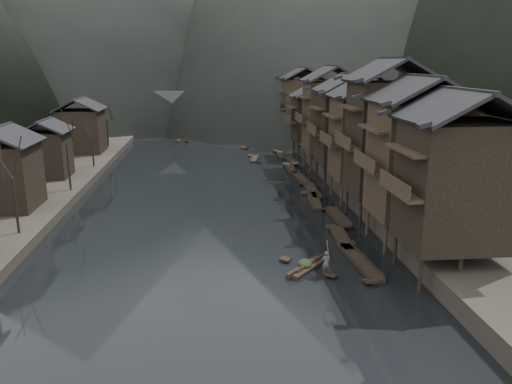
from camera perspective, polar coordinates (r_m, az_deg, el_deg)
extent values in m
plane|color=black|center=(43.48, -5.12, -6.07)|extent=(300.00, 300.00, 0.00)
cube|color=#2D2823|center=(89.05, 17.92, 4.70)|extent=(40.00, 200.00, 1.80)
cylinder|color=black|center=(36.24, 18.30, -8.98)|extent=(0.30, 0.30, 2.90)
cylinder|color=black|center=(40.33, 15.63, -6.31)|extent=(0.30, 0.30, 2.90)
cylinder|color=black|center=(37.39, 22.21, -8.60)|extent=(0.30, 0.30, 2.90)
cylinder|color=black|center=(41.37, 19.21, -6.06)|extent=(0.30, 0.30, 2.90)
cube|color=black|center=(37.84, 21.89, 0.84)|extent=(7.00, 6.00, 8.83)
cube|color=#32271C|center=(36.30, 16.19, 0.05)|extent=(1.20, 5.70, 0.25)
cylinder|color=#32271C|center=(42.25, 14.58, -5.26)|extent=(0.30, 0.30, 2.90)
cylinder|color=#32271C|center=(46.54, 12.62, -3.26)|extent=(0.30, 0.30, 2.90)
cylinder|color=#32271C|center=(43.25, 18.03, -5.05)|extent=(0.30, 0.30, 2.90)
cylinder|color=#32271C|center=(47.44, 15.79, -3.12)|extent=(0.30, 0.30, 2.90)
cube|color=#32271C|center=(43.95, 17.87, 3.49)|extent=(7.00, 6.00, 9.53)
cube|color=#32271C|center=(42.64, 12.86, 2.85)|extent=(1.20, 5.70, 0.25)
cylinder|color=black|center=(48.54, 11.84, -2.46)|extent=(0.30, 0.30, 2.90)
cylinder|color=black|center=(52.95, 10.35, -0.93)|extent=(0.30, 0.30, 2.90)
cylinder|color=black|center=(49.40, 14.90, -2.35)|extent=(0.30, 0.30, 2.90)
cylinder|color=black|center=(53.74, 13.17, -0.85)|extent=(0.30, 0.30, 2.90)
cube|color=black|center=(50.25, 14.86, 5.87)|extent=(7.00, 6.00, 10.93)
cube|color=#32271C|center=(49.11, 10.41, 5.28)|extent=(1.20, 5.70, 0.25)
cylinder|color=#32271C|center=(54.99, 9.74, -0.31)|extent=(0.30, 0.30, 2.90)
cylinder|color=#32271C|center=(59.49, 8.57, 0.89)|extent=(0.30, 0.30, 2.90)
cylinder|color=#32271C|center=(55.76, 12.47, -0.24)|extent=(0.30, 0.30, 2.90)
cylinder|color=#32271C|center=(60.20, 11.11, 0.94)|extent=(0.30, 0.30, 2.90)
cube|color=#32271C|center=(56.94, 12.41, 6.01)|extent=(7.00, 6.00, 8.93)
cube|color=#32271C|center=(55.93, 8.46, 5.57)|extent=(1.20, 5.70, 0.25)
cylinder|color=black|center=(62.51, 7.88, 1.59)|extent=(0.30, 0.30, 2.90)
cylinder|color=black|center=(67.08, 6.97, 2.53)|extent=(0.30, 0.30, 2.90)
cylinder|color=black|center=(63.19, 10.31, 1.64)|extent=(0.30, 0.30, 2.90)
cylinder|color=black|center=(67.71, 9.24, 2.56)|extent=(0.30, 0.30, 2.90)
cube|color=black|center=(64.52, 10.29, 7.19)|extent=(7.00, 6.00, 9.09)
cube|color=#32271C|center=(63.63, 6.77, 6.81)|extent=(1.20, 5.70, 0.25)
cylinder|color=#32271C|center=(71.10, 6.26, 3.25)|extent=(0.30, 0.30, 2.90)
cylinder|color=#32271C|center=(75.72, 5.54, 3.98)|extent=(0.30, 0.30, 2.90)
cylinder|color=#32271C|center=(71.69, 8.42, 3.28)|extent=(0.30, 0.30, 2.90)
cylinder|color=#32271C|center=(76.28, 7.58, 4.00)|extent=(0.30, 0.30, 2.90)
cube|color=#32271C|center=(73.12, 8.43, 8.49)|extent=(7.00, 6.00, 9.97)
cube|color=#32271C|center=(72.34, 5.31, 8.12)|extent=(1.20, 5.70, 0.25)
cylinder|color=black|center=(80.74, 4.86, 4.68)|extent=(0.30, 0.30, 2.90)
cylinder|color=black|center=(85.40, 4.30, 5.25)|extent=(0.30, 0.30, 2.90)
cylinder|color=black|center=(81.27, 6.78, 4.69)|extent=(0.30, 0.30, 2.90)
cylinder|color=black|center=(85.90, 6.12, 5.26)|extent=(0.30, 0.30, 2.90)
cube|color=black|center=(82.97, 6.77, 8.28)|extent=(7.00, 6.00, 7.09)
cube|color=#32271C|center=(82.27, 4.01, 8.05)|extent=(1.20, 5.70, 0.25)
cylinder|color=#32271C|center=(92.42, 3.56, 5.99)|extent=(0.30, 0.30, 2.90)
cylinder|color=#32271C|center=(97.11, 3.13, 6.43)|extent=(0.30, 0.30, 2.90)
cylinder|color=#32271C|center=(92.88, 5.25, 6.00)|extent=(0.30, 0.30, 2.90)
cylinder|color=#32271C|center=(97.55, 4.74, 6.44)|extent=(0.30, 0.30, 2.90)
cube|color=#32271C|center=(94.56, 5.28, 9.84)|extent=(7.00, 6.00, 9.45)
cube|color=#32271C|center=(93.96, 2.84, 9.56)|extent=(1.20, 5.70, 0.25)
cube|color=black|center=(55.77, -26.87, 1.82)|extent=(6.00, 6.00, 6.50)
cube|color=black|center=(68.79, -22.71, 4.17)|extent=(5.00, 5.00, 5.80)
cube|color=black|center=(85.86, -19.27, 6.74)|extent=(6.50, 6.50, 6.80)
cylinder|color=black|center=(47.47, -26.23, -1.07)|extent=(0.24, 0.24, 5.03)
cylinder|color=black|center=(61.17, -21.46, 2.92)|extent=(0.24, 0.24, 5.45)
cylinder|color=black|center=(73.92, -18.66, 4.57)|extent=(0.24, 0.24, 4.18)
cylinder|color=black|center=(91.25, -16.16, 6.69)|extent=(0.24, 0.24, 4.50)
cube|color=black|center=(40.34, 11.69, -7.81)|extent=(1.70, 7.75, 0.30)
cube|color=black|center=(40.27, 11.71, -7.57)|extent=(1.75, 7.60, 0.10)
cube|color=black|center=(43.64, 10.68, -5.79)|extent=(1.01, 1.01, 0.37)
cube|color=black|center=(36.99, 12.92, -9.79)|extent=(1.01, 1.01, 0.37)
cube|color=black|center=(45.01, 9.70, -5.29)|extent=(1.41, 6.17, 0.30)
cube|color=black|center=(44.95, 9.71, -5.07)|extent=(1.46, 6.05, 0.10)
cube|color=black|center=(47.60, 8.64, -3.93)|extent=(0.97, 0.80, 0.33)
cube|color=black|center=(42.36, 10.91, -6.45)|extent=(0.97, 0.80, 0.33)
cube|color=black|center=(50.73, 9.38, -2.95)|extent=(1.28, 6.19, 0.30)
cube|color=black|center=(50.67, 9.39, -2.75)|extent=(1.33, 6.07, 0.10)
cube|color=black|center=(53.44, 8.69, -1.84)|extent=(0.96, 0.79, 0.33)
cube|color=black|center=(47.95, 10.17, -3.86)|extent=(0.96, 0.79, 0.33)
cube|color=black|center=(56.45, 6.63, -1.01)|extent=(1.86, 6.98, 0.30)
cube|color=black|center=(56.40, 6.64, -0.83)|extent=(1.90, 6.85, 0.10)
cube|color=black|center=(59.45, 5.65, -0.03)|extent=(1.02, 0.95, 0.35)
cube|color=black|center=(53.41, 7.74, -1.81)|extent=(1.02, 0.95, 0.35)
cube|color=black|center=(60.68, 6.41, 0.12)|extent=(1.22, 7.02, 0.30)
cube|color=black|center=(60.63, 6.42, 0.28)|extent=(1.28, 6.88, 0.10)
cube|color=black|center=(63.82, 5.76, 1.00)|extent=(0.95, 0.88, 0.35)
cube|color=black|center=(57.48, 7.14, -0.59)|extent=(0.95, 0.88, 0.35)
cube|color=black|center=(67.36, 4.98, 1.64)|extent=(1.43, 7.32, 0.30)
cube|color=black|center=(67.32, 4.99, 1.79)|extent=(1.48, 7.18, 0.10)
cube|color=black|center=(70.71, 4.62, 2.39)|extent=(0.97, 0.93, 0.36)
cube|color=black|center=(63.96, 5.39, 1.04)|extent=(0.97, 0.93, 0.36)
cube|color=black|center=(72.71, 3.96, 2.64)|extent=(1.52, 6.64, 0.30)
cube|color=black|center=(72.67, 3.96, 2.78)|extent=(1.56, 6.51, 0.10)
cube|color=black|center=(75.69, 3.43, 3.24)|extent=(0.98, 0.87, 0.34)
cube|color=black|center=(69.67, 4.54, 2.21)|extent=(0.98, 0.87, 0.34)
cube|color=black|center=(78.65, 4.02, 3.57)|extent=(1.58, 6.61, 0.30)
cube|color=black|center=(78.61, 4.02, 3.70)|extent=(1.62, 6.48, 0.10)
cube|color=black|center=(81.69, 3.83, 4.10)|extent=(0.99, 0.87, 0.34)
cube|color=black|center=(75.55, 4.22, 3.21)|extent=(0.99, 0.87, 0.34)
cube|color=black|center=(83.94, 2.81, 4.31)|extent=(1.69, 6.56, 0.30)
cube|color=black|center=(83.91, 2.81, 4.43)|extent=(1.74, 6.44, 0.10)
cube|color=black|center=(86.90, 2.33, 4.77)|extent=(1.00, 0.88, 0.34)
cube|color=black|center=(80.94, 3.32, 4.00)|extent=(1.00, 0.88, 0.34)
cube|color=black|center=(90.34, 2.19, 5.07)|extent=(1.93, 7.42, 0.30)
cube|color=black|center=(90.31, 2.19, 5.18)|extent=(1.96, 7.28, 0.10)
cube|color=black|center=(93.70, 1.67, 5.51)|extent=(1.03, 1.00, 0.36)
cube|color=black|center=(86.96, 2.75, 4.77)|extent=(1.03, 1.00, 0.36)
cube|color=black|center=(80.03, -0.19, 3.80)|extent=(1.91, 5.61, 0.30)
cube|color=black|center=(80.00, -0.19, 3.93)|extent=(1.94, 5.51, 0.10)
cube|color=black|center=(82.52, -0.66, 4.24)|extent=(0.95, 0.82, 0.31)
cube|color=black|center=(77.49, 0.31, 3.54)|extent=(0.95, 0.82, 0.31)
cube|color=black|center=(92.05, -1.34, 5.26)|extent=(1.38, 5.38, 0.30)
cube|color=black|center=(92.02, -1.34, 5.37)|extent=(1.42, 5.28, 0.10)
cube|color=black|center=(94.53, -1.56, 5.59)|extent=(0.89, 0.72, 0.31)
cube|color=black|center=(89.54, -1.11, 5.08)|extent=(0.89, 0.72, 0.31)
cube|color=black|center=(101.00, -8.38, 5.96)|extent=(2.83, 5.80, 0.30)
cube|color=black|center=(100.97, -8.39, 6.06)|extent=(2.84, 5.70, 0.10)
cube|color=black|center=(103.62, -8.81, 6.24)|extent=(1.04, 0.95, 0.32)
cube|color=black|center=(98.34, -7.93, 5.82)|extent=(1.04, 0.95, 0.32)
cube|color=#4C4C4F|center=(112.94, -5.42, 10.58)|extent=(40.00, 6.00, 1.60)
cube|color=#4C4C4F|center=(110.15, -5.44, 11.15)|extent=(40.00, 0.50, 1.00)
cube|color=#4C4C4F|center=(115.54, -5.44, 11.32)|extent=(40.00, 0.50, 1.00)
cube|color=#4C4C4F|center=(114.17, -12.49, 8.32)|extent=(3.20, 6.00, 6.40)
cube|color=#4C4C4F|center=(113.39, -7.67, 8.50)|extent=(3.20, 6.00, 6.40)
cube|color=#4C4C4F|center=(113.38, -3.07, 8.61)|extent=(3.20, 6.00, 6.40)
cube|color=#4C4C4F|center=(114.15, 1.75, 8.66)|extent=(3.20, 6.00, 6.40)
cube|color=black|center=(38.64, 5.86, -8.60)|extent=(3.74, 4.07, 0.30)
cube|color=black|center=(38.57, 5.87, -8.36)|extent=(3.71, 4.04, 0.10)
cube|color=black|center=(39.84, 3.37, -7.59)|extent=(1.01, 0.98, 0.29)
cube|color=black|center=(37.42, 8.54, -9.27)|extent=(1.01, 0.98, 0.29)
ellipsoid|color=black|center=(38.53, 5.62, -7.68)|extent=(1.09, 1.42, 0.65)
imported|color=#4C4C4F|center=(37.25, 8.03, -7.64)|extent=(0.67, 0.46, 1.77)
cylinder|color=#8C7A51|center=(36.35, 8.49, -3.66)|extent=(0.93, 2.03, 3.67)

